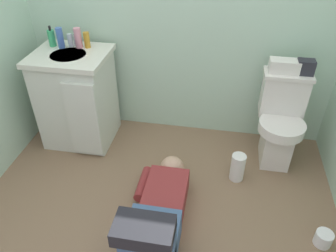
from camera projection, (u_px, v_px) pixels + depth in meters
name	position (u px, v px, depth m)	size (l,w,h in m)	color
ground_plane	(154.00, 214.00, 2.36)	(3.06, 3.13, 0.04)	#81654A
toilet	(280.00, 121.00, 2.62)	(0.36, 0.46, 0.75)	white
vanity_cabinet	(77.00, 98.00, 2.82)	(0.60, 0.53, 0.82)	silver
faucet	(75.00, 41.00, 2.67)	(0.02, 0.02, 0.10)	silver
person_plumber	(158.00, 212.00, 2.12)	(0.39, 1.06, 0.52)	maroon
tissue_box	(284.00, 66.00, 2.45)	(0.22, 0.11, 0.10)	silver
toiletry_bag	(306.00, 67.00, 2.42)	(0.12, 0.09, 0.11)	#26262D
soap_dispenser	(52.00, 38.00, 2.67)	(0.06, 0.06, 0.17)	#35A465
bottle_blue	(60.00, 38.00, 2.63)	(0.05, 0.05, 0.16)	#456CBA
bottle_clear	(70.00, 40.00, 2.67)	(0.04, 0.04, 0.11)	silver
bottle_pink	(78.00, 38.00, 2.63)	(0.06, 0.06, 0.16)	pink
bottle_amber	(87.00, 40.00, 2.64)	(0.05, 0.05, 0.13)	#C38A27
paper_towel_roll	(238.00, 167.00, 2.56)	(0.11, 0.11, 0.23)	white
toilet_paper_roll	(323.00, 238.00, 2.11)	(0.11, 0.11, 0.10)	white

